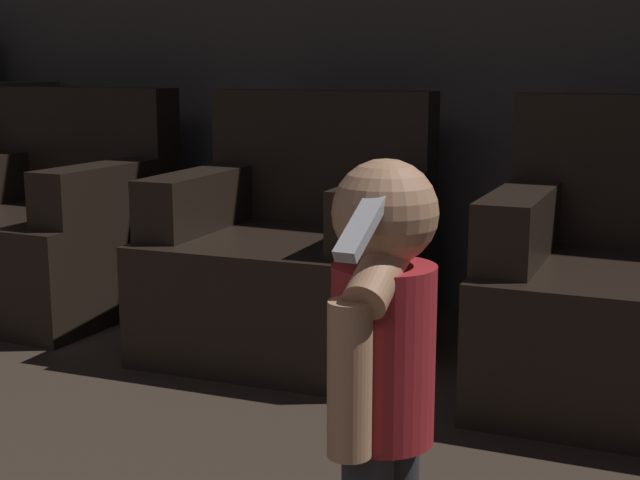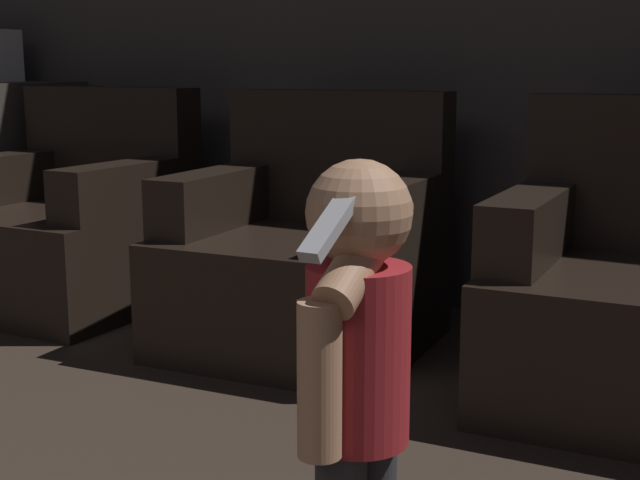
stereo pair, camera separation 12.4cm
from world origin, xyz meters
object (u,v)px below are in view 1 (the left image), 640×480
at_px(armchair_left, 48,231).
at_px(armchair_middle, 295,257).
at_px(armchair_right, 636,293).
at_px(person_toddler, 381,354).

bearing_deg(armchair_left, armchair_middle, -1.23).
distance_m(armchair_left, armchair_right, 2.24).
relative_size(armchair_left, person_toddler, 1.08).
bearing_deg(armchair_middle, armchair_right, -4.64).
xyz_separation_m(armchair_left, armchair_middle, (1.12, -0.00, 0.00)).
relative_size(armchair_middle, person_toddler, 1.10).
distance_m(armchair_left, armchair_middle, 1.12).
xyz_separation_m(armchair_left, person_toddler, (1.98, -1.33, 0.17)).
bearing_deg(person_toddler, armchair_middle, -140.45).
xyz_separation_m(armchair_middle, person_toddler, (0.86, -1.33, 0.17)).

